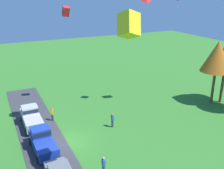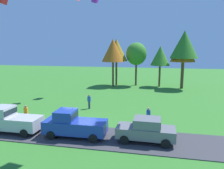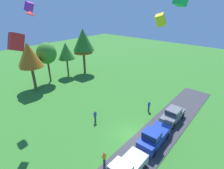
% 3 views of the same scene
% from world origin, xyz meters
% --- Properties ---
extents(ground_plane, '(120.00, 120.00, 0.00)m').
position_xyz_m(ground_plane, '(0.00, 0.00, 0.00)').
color(ground_plane, '#337528').
extents(pavement_strip, '(36.00, 4.40, 0.06)m').
position_xyz_m(pavement_strip, '(0.00, -2.37, 0.03)').
color(pavement_strip, '#38383D').
rests_on(pavement_strip, ground).
extents(car_pickup_near_entrance, '(5.05, 2.15, 2.14)m').
position_xyz_m(car_pickup_near_entrance, '(0.26, -2.67, 1.11)').
color(car_pickup_near_entrance, '#1E389E').
rests_on(car_pickup_near_entrance, ground).
extents(car_sedan_mid_row, '(4.43, 2.01, 1.84)m').
position_xyz_m(car_sedan_mid_row, '(6.06, -2.47, 1.04)').
color(car_sedan_mid_row, slate).
rests_on(car_sedan_mid_row, ground).
extents(person_on_lawn, '(0.36, 0.24, 1.71)m').
position_xyz_m(person_on_lawn, '(-0.99, 5.48, 0.88)').
color(person_on_lawn, '#2D334C').
rests_on(person_on_lawn, ground).
extents(person_beside_suv, '(0.36, 0.24, 1.71)m').
position_xyz_m(person_beside_suv, '(6.07, 1.24, 0.88)').
color(person_beside_suv, '#2D334C').
rests_on(person_beside_suv, ground).
extents(person_watching_sky, '(0.36, 0.24, 1.71)m').
position_xyz_m(person_watching_sky, '(-5.45, -0.35, 0.88)').
color(person_watching_sky, '#2D334C').
rests_on(person_watching_sky, ground).
extents(tree_right_of_center, '(4.12, 4.12, 8.70)m').
position_xyz_m(tree_right_of_center, '(-1.28, 20.98, 6.60)').
color(tree_right_of_center, brown).
rests_on(tree_right_of_center, ground).
extents(tree_center_back, '(4.15, 4.15, 8.76)m').
position_xyz_m(tree_center_back, '(-0.88, 22.26, 6.65)').
color(tree_center_back, brown).
rests_on(tree_center_back, ground).
extents(tree_far_right, '(3.82, 3.82, 8.07)m').
position_xyz_m(tree_far_right, '(2.81, 22.72, 5.93)').
color(tree_far_right, brown).
rests_on(tree_far_right, ground).
extents(tree_left_of_center, '(3.52, 3.52, 7.43)m').
position_xyz_m(tree_left_of_center, '(7.19, 22.45, 5.63)').
color(tree_left_of_center, brown).
rests_on(tree_left_of_center, ground).
extents(tree_far_left, '(4.24, 4.24, 8.94)m').
position_xyz_m(tree_far_left, '(10.97, 21.29, 6.79)').
color(tree_far_left, brown).
rests_on(tree_far_left, ground).
extents(tree_lone_near, '(4.76, 4.76, 10.04)m').
position_xyz_m(tree_lone_near, '(11.13, 21.21, 7.63)').
color(tree_lone_near, brown).
rests_on(tree_lone_near, ground).
extents(kite_box_high_right, '(1.76, 1.59, 1.97)m').
position_xyz_m(kite_box_high_right, '(8.50, 2.03, 12.81)').
color(kite_box_high_right, yellow).
extents(kite_box_high_left, '(1.12, 1.12, 1.48)m').
position_xyz_m(kite_box_high_left, '(-2.81, 14.96, 14.42)').
color(kite_box_high_left, purple).
extents(kite_box_low_drifter, '(1.19, 1.01, 1.40)m').
position_xyz_m(kite_box_low_drifter, '(-9.79, 3.28, 12.38)').
color(kite_box_low_drifter, red).
extents(kite_diamond_trailing_tail, '(1.11, 1.20, 0.70)m').
position_xyz_m(kite_diamond_trailing_tail, '(-4.36, 11.53, 13.80)').
color(kite_diamond_trailing_tail, red).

